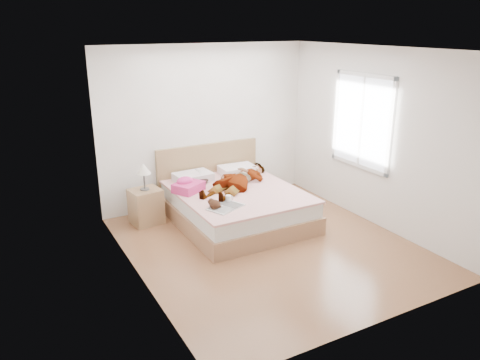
{
  "coord_description": "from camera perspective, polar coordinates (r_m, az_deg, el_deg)",
  "views": [
    {
      "loc": [
        -3.13,
        -4.87,
        2.89
      ],
      "look_at": [
        0.0,
        0.85,
        0.7
      ],
      "focal_mm": 35.0,
      "sensor_mm": 36.0,
      "label": 1
    }
  ],
  "objects": [
    {
      "name": "coffee_mug",
      "position": [
        6.57,
        -1.4,
        -2.25
      ],
      "size": [
        0.12,
        0.1,
        0.09
      ],
      "color": "white",
      "rests_on": "bed"
    },
    {
      "name": "room_shell",
      "position": [
        7.26,
        14.64,
        6.93
      ],
      "size": [
        4.0,
        4.0,
        4.0
      ],
      "color": "white",
      "rests_on": "ground"
    },
    {
      "name": "hair",
      "position": [
        7.41,
        -5.74,
        0.1
      ],
      "size": [
        0.51,
        0.6,
        0.08
      ],
      "primitive_type": "ellipsoid",
      "rotation": [
        0.0,
        0.0,
        0.08
      ],
      "color": "black",
      "rests_on": "bed"
    },
    {
      "name": "plush_toy",
      "position": [
        6.32,
        -3.16,
        -2.93
      ],
      "size": [
        0.16,
        0.24,
        0.13
      ],
      "color": "black",
      "rests_on": "bed"
    },
    {
      "name": "magazine",
      "position": [
        6.36,
        -1.74,
        -3.3
      ],
      "size": [
        0.56,
        0.48,
        0.03
      ],
      "color": "white",
      "rests_on": "bed"
    },
    {
      "name": "towel",
      "position": [
        6.99,
        -6.41,
        -0.68
      ],
      "size": [
        0.53,
        0.5,
        0.22
      ],
      "color": "#D73A6F",
      "rests_on": "bed"
    },
    {
      "name": "nightstand",
      "position": [
        7.19,
        -11.4,
        -2.84
      ],
      "size": [
        0.48,
        0.44,
        0.94
      ],
      "color": "#8B6240",
      "rests_on": "ground"
    },
    {
      "name": "ground",
      "position": [
        6.47,
        3.65,
        -8.01
      ],
      "size": [
        4.0,
        4.0,
        0.0
      ],
      "primitive_type": "plane",
      "color": "#513119",
      "rests_on": "ground"
    },
    {
      "name": "bed",
      "position": [
        7.17,
        -0.71,
        -2.8
      ],
      "size": [
        1.8,
        2.08,
        1.0
      ],
      "color": "brown",
      "rests_on": "ground"
    },
    {
      "name": "woman",
      "position": [
        7.24,
        -0.2,
        0.35
      ],
      "size": [
        1.75,
        1.48,
        0.23
      ],
      "primitive_type": "imported",
      "rotation": [
        0.0,
        0.0,
        -0.96
      ],
      "color": "white",
      "rests_on": "bed"
    },
    {
      "name": "phone",
      "position": [
        7.35,
        -5.12,
        1.15
      ],
      "size": [
        0.09,
        0.11,
        0.05
      ],
      "primitive_type": "cube",
      "rotation": [
        0.44,
        0.0,
        0.61
      ],
      "color": "silver",
      "rests_on": "bed"
    }
  ]
}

